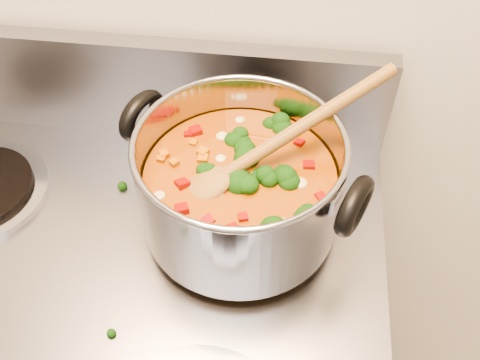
{
  "coord_description": "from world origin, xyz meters",
  "views": [
    {
      "loc": [
        0.24,
        0.87,
        1.49
      ],
      "look_at": [
        0.18,
        1.3,
        1.01
      ],
      "focal_mm": 40.0,
      "sensor_mm": 36.0,
      "label": 1
    }
  ],
  "objects": [
    {
      "name": "stockpot",
      "position": [
        0.18,
        1.3,
        1.0
      ],
      "size": [
        0.31,
        0.25,
        0.15
      ],
      "rotation": [
        0.0,
        0.0,
        -0.41
      ],
      "color": "#95959C",
      "rests_on": "electric_range"
    },
    {
      "name": "wooden_spoon",
      "position": [
        0.2,
        1.31,
        1.04
      ],
      "size": [
        0.26,
        0.19,
        0.12
      ],
      "rotation": [
        0.0,
        0.0,
        0.59
      ],
      "color": "olive",
      "rests_on": "stockpot"
    },
    {
      "name": "cooktop_crumbs",
      "position": [
        0.17,
        1.23,
        0.92
      ],
      "size": [
        0.29,
        0.13,
        0.01
      ],
      "color": "black",
      "rests_on": "electric_range"
    }
  ]
}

